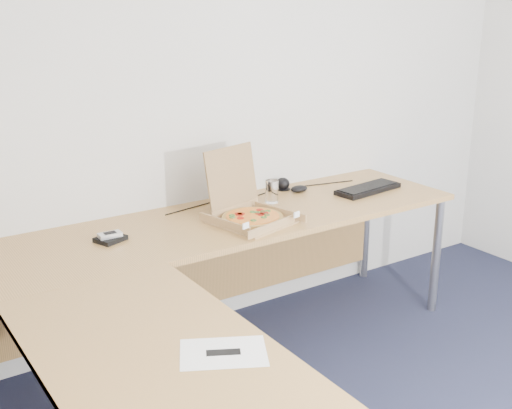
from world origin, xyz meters
TOP-DOWN VIEW (x-y plane):
  - desk at (-0.82, 0.97)m, footprint 2.50×2.20m
  - pizza_box at (-0.47, 1.30)m, footprint 0.34×0.39m
  - drinking_glass at (-0.20, 1.50)m, footprint 0.07×0.07m
  - keyboard at (0.38, 1.37)m, footprint 0.43×0.20m
  - mouse at (0.04, 1.58)m, footprint 0.12×0.10m
  - wallet at (-1.15, 1.43)m, footprint 0.15×0.14m
  - phone at (-1.16, 1.42)m, footprint 0.10×0.06m
  - paper_sheet at (-1.23, 0.29)m, footprint 0.33×0.30m
  - dome_speaker at (-0.00, 1.67)m, footprint 0.09×0.09m
  - cable_bundle at (-0.19, 1.64)m, footprint 0.60×0.12m

SIDE VIEW (x-z plane):
  - desk at x=-0.82m, z-range 0.34..1.07m
  - paper_sheet at x=-1.23m, z-range 0.73..0.73m
  - cable_bundle at x=-0.19m, z-range 0.73..0.74m
  - wallet at x=-1.15m, z-range 0.73..0.75m
  - keyboard at x=0.38m, z-range 0.73..0.76m
  - mouse at x=0.04m, z-range 0.73..0.77m
  - phone at x=-1.16m, z-range 0.75..0.77m
  - dome_speaker at x=0.00m, z-range 0.73..0.81m
  - pizza_box at x=-0.47m, z-range 0.60..0.94m
  - drinking_glass at x=-0.20m, z-range 0.73..0.85m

